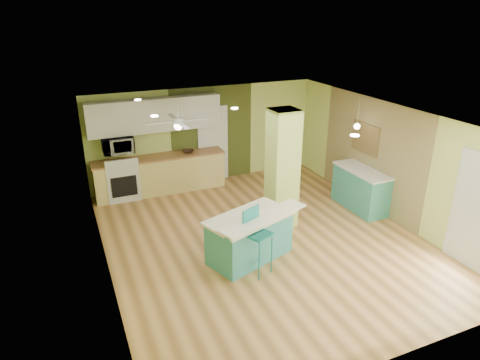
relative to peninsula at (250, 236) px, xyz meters
name	(u,v)px	position (x,y,z in m)	size (l,w,h in m)	color
floor	(263,240)	(0.52, 0.49, -0.46)	(6.00, 7.00, 0.01)	olive
ceiling	(266,118)	(0.52, 0.49, 2.05)	(6.00, 7.00, 0.01)	white
wall_back	(205,135)	(0.52, 4.00, 0.80)	(6.00, 0.01, 2.50)	#D3E67B
wall_front	(394,284)	(0.52, -3.01, 0.80)	(6.00, 0.01, 2.50)	#D3E67B
wall_left	(101,210)	(-2.48, 0.49, 0.80)	(0.01, 7.00, 2.50)	#D3E67B
wall_right	(389,161)	(3.53, 0.49, 0.80)	(0.01, 7.00, 2.50)	#D3E67B
wood_panel	(370,153)	(3.51, 1.09, 0.80)	(0.02, 3.40, 2.50)	olive
olive_accent	(212,134)	(0.72, 3.98, 0.80)	(2.20, 0.02, 2.50)	#475020
interior_door	(213,144)	(0.72, 3.95, 0.55)	(0.82, 0.05, 2.00)	white
french_door	(479,214)	(3.49, -1.81, 0.60)	(0.04, 1.08, 2.10)	silver
column	(282,169)	(1.17, 0.99, 0.80)	(0.55, 0.55, 2.50)	#B8D462
kitchen_run	(161,174)	(-0.78, 3.69, 0.02)	(3.25, 0.63, 0.94)	#DAC672
stove	(122,180)	(-1.73, 3.68, 0.01)	(0.76, 0.66, 1.08)	silver
upper_cabinets	(155,115)	(-0.78, 3.81, 1.50)	(3.20, 0.34, 0.80)	silver
microwave	(118,145)	(-1.73, 3.69, 0.90)	(0.70, 0.48, 0.39)	silver
ceiling_fan	(178,121)	(-0.58, 2.49, 1.62)	(1.41, 1.41, 0.61)	silver
pendant_lamp	(357,126)	(3.17, 1.24, 1.43)	(0.14, 0.14, 0.69)	silver
wall_decor	(365,138)	(3.49, 1.29, 1.10)	(0.03, 0.90, 0.70)	brown
peninsula	(250,236)	(0.00, 0.00, 0.00)	(1.95, 1.49, 0.98)	teal
bar_stool	(255,231)	(-0.11, -0.43, 0.35)	(0.52, 0.52, 1.20)	teal
side_counter	(361,189)	(3.22, 0.95, 0.02)	(0.62, 1.47, 0.94)	teal
fruit_bowl	(188,151)	(-0.04, 3.68, 0.52)	(0.29, 0.29, 0.07)	#341F15
canister	(251,214)	(-0.01, -0.07, 0.48)	(0.14, 0.14, 0.17)	gold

